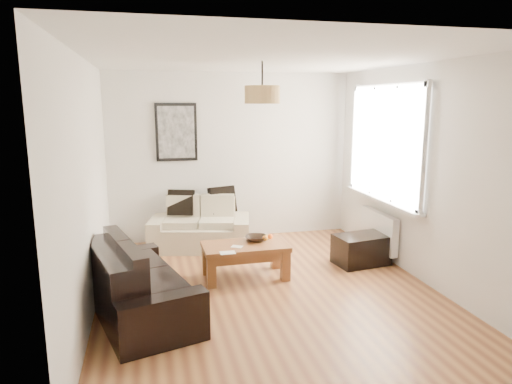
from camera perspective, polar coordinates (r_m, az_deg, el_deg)
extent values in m
plane|color=brown|center=(5.44, 1.51, -12.13)|extent=(4.50, 4.50, 0.00)
cube|color=white|center=(6.67, 15.02, -4.62)|extent=(0.10, 0.90, 0.52)
cylinder|color=tan|center=(5.29, 0.78, 12.02)|extent=(0.40, 0.40, 0.20)
cube|color=black|center=(6.36, 12.96, -6.99)|extent=(0.75, 0.54, 0.40)
cube|color=black|center=(6.96, -9.31, -1.32)|extent=(0.40, 0.24, 0.39)
cube|color=black|center=(7.03, -4.22, -0.99)|extent=(0.43, 0.24, 0.41)
imported|color=black|center=(5.80, -0.01, -5.78)|extent=(0.33, 0.33, 0.07)
sphere|color=orange|center=(5.79, 1.19, -5.75)|extent=(0.08, 0.08, 0.07)
sphere|color=orange|center=(5.86, 1.78, -5.54)|extent=(0.07, 0.07, 0.07)
sphere|color=orange|center=(5.79, 1.11, -5.75)|extent=(0.08, 0.08, 0.06)
cube|color=white|center=(5.37, -3.56, -7.55)|extent=(0.18, 0.12, 0.01)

